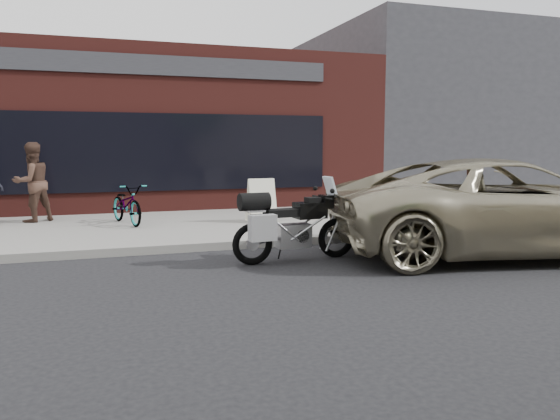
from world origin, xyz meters
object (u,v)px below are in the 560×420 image
bicycle_front (127,204)px  sandwich_sign (261,200)px  motorcycle (288,226)px  minivan (504,207)px  cafe_patron_left (32,182)px

bicycle_front → sandwich_sign: bearing=-26.9°
motorcycle → minivan: minivan is taller
motorcycle → bicycle_front: motorcycle is taller
minivan → cafe_patron_left: cafe_patron_left is taller
motorcycle → cafe_patron_left: (-4.30, 5.22, 0.46)m
sandwich_sign → cafe_patron_left: 5.18m
minivan → bicycle_front: 7.68m
motorcycle → bicycle_front: (-2.30, 4.19, -0.00)m
motorcycle → bicycle_front: 4.78m
sandwich_sign → cafe_patron_left: (-4.93, 1.56, 0.41)m
bicycle_front → minivan: bearing=-55.2°
minivan → sandwich_sign: 5.26m
minivan → motorcycle: bearing=92.6°
minivan → bicycle_front: size_ratio=3.54×
motorcycle → sandwich_sign: motorcycle is taller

